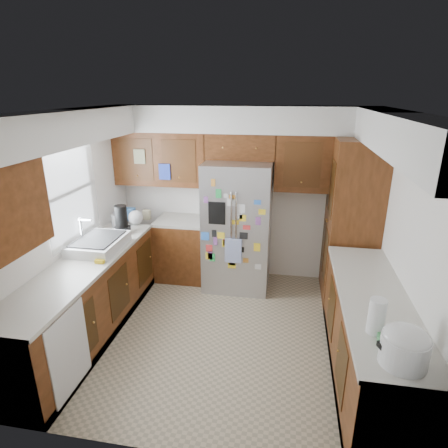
% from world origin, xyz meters
% --- Properties ---
extents(floor, '(3.60, 3.60, 0.00)m').
position_xyz_m(floor, '(0.00, 0.00, 0.00)').
color(floor, tan).
rests_on(floor, ground).
extents(room_shell, '(3.64, 3.24, 2.52)m').
position_xyz_m(room_shell, '(-0.11, 0.36, 1.82)').
color(room_shell, white).
rests_on(room_shell, ground).
extents(left_counter_run, '(1.36, 3.20, 0.92)m').
position_xyz_m(left_counter_run, '(-1.36, 0.03, 0.43)').
color(left_counter_run, '#40210C').
rests_on(left_counter_run, ground).
extents(right_counter_run, '(0.63, 2.25, 0.92)m').
position_xyz_m(right_counter_run, '(1.50, -0.47, 0.42)').
color(right_counter_run, '#40210C').
rests_on(right_counter_run, ground).
extents(pantry, '(0.60, 0.90, 2.15)m').
position_xyz_m(pantry, '(1.50, 1.15, 1.07)').
color(pantry, '#40210C').
rests_on(pantry, ground).
extents(fridge, '(0.90, 0.79, 1.80)m').
position_xyz_m(fridge, '(-0.00, 1.20, 0.90)').
color(fridge, '#9D9DA2').
rests_on(fridge, ground).
extents(bridge_cabinet, '(0.96, 0.34, 0.35)m').
position_xyz_m(bridge_cabinet, '(0.00, 1.43, 1.98)').
color(bridge_cabinet, '#40210C').
rests_on(bridge_cabinet, fridge).
extents(fridge_top_items, '(0.85, 0.29, 0.26)m').
position_xyz_m(fridge_top_items, '(0.01, 1.42, 2.27)').
color(fridge_top_items, '#1E5CA5').
rests_on(fridge_top_items, bridge_cabinet).
extents(sink_assembly, '(0.52, 0.75, 0.37)m').
position_xyz_m(sink_assembly, '(-1.50, 0.10, 0.99)').
color(sink_assembly, silver).
rests_on(sink_assembly, left_counter_run).
extents(left_counter_clutter, '(0.38, 0.84, 0.38)m').
position_xyz_m(left_counter_clutter, '(-1.46, 0.83, 1.05)').
color(left_counter_clutter, black).
rests_on(left_counter_clutter, left_counter_run).
extents(rice_cooker, '(0.33, 0.32, 0.28)m').
position_xyz_m(rice_cooker, '(1.50, -1.38, 1.07)').
color(rice_cooker, silver).
rests_on(rice_cooker, right_counter_run).
extents(paper_towel, '(0.13, 0.13, 0.29)m').
position_xyz_m(paper_towel, '(1.38, -1.04, 1.06)').
color(paper_towel, white).
rests_on(paper_towel, right_counter_run).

